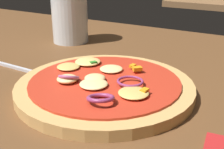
% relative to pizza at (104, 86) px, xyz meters
% --- Properties ---
extents(dining_table, '(1.49, 0.84, 0.03)m').
position_rel_pizza_xyz_m(dining_table, '(-0.02, 0.01, -0.02)').
color(dining_table, brown).
rests_on(dining_table, ground).
extents(pizza, '(0.25, 0.25, 0.03)m').
position_rel_pizza_xyz_m(pizza, '(0.00, 0.00, 0.00)').
color(pizza, tan).
rests_on(pizza, dining_table).
extents(fork, '(0.19, 0.02, 0.01)m').
position_rel_pizza_xyz_m(fork, '(-0.17, -0.00, -0.01)').
color(fork, silver).
rests_on(fork, dining_table).
extents(beer_glass, '(0.08, 0.08, 0.14)m').
position_rel_pizza_xyz_m(beer_glass, '(-0.21, 0.19, 0.05)').
color(beer_glass, silver).
rests_on(beer_glass, dining_table).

